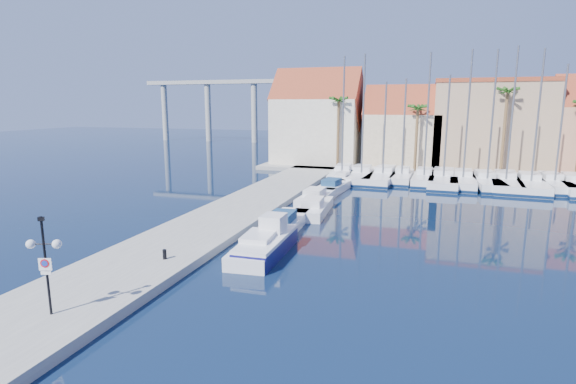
% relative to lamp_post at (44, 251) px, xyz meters
% --- Properties ---
extents(ground, '(260.00, 260.00, 0.00)m').
position_rel_lamp_post_xyz_m(ground, '(8.39, 3.75, -3.18)').
color(ground, black).
rests_on(ground, ground).
extents(quay_west, '(6.00, 77.00, 0.50)m').
position_rel_lamp_post_xyz_m(quay_west, '(-0.61, 17.25, -2.93)').
color(quay_west, gray).
rests_on(quay_west, ground).
extents(shore_north, '(54.00, 16.00, 0.50)m').
position_rel_lamp_post_xyz_m(shore_north, '(18.39, 51.75, -2.93)').
color(shore_north, gray).
rests_on(shore_north, ground).
extents(lamp_post, '(1.33, 0.69, 4.08)m').
position_rel_lamp_post_xyz_m(lamp_post, '(0.00, 0.00, 0.00)').
color(lamp_post, black).
rests_on(lamp_post, quay_west).
extents(bollard, '(0.22, 0.22, 0.54)m').
position_rel_lamp_post_xyz_m(bollard, '(0.67, 7.14, -2.41)').
color(bollard, black).
rests_on(bollard, quay_west).
extents(fishing_boat, '(2.18, 6.24, 2.17)m').
position_rel_lamp_post_xyz_m(fishing_boat, '(5.27, 11.03, -2.45)').
color(fishing_boat, '#0E0D51').
rests_on(fishing_boat, ground).
extents(motorboat_west_0, '(2.89, 7.51, 1.40)m').
position_rel_lamp_post_xyz_m(motorboat_west_0, '(4.89, 11.07, -2.67)').
color(motorboat_west_0, white).
rests_on(motorboat_west_0, ground).
extents(motorboat_west_1, '(2.52, 7.00, 1.40)m').
position_rel_lamp_post_xyz_m(motorboat_west_1, '(4.53, 16.44, -2.67)').
color(motorboat_west_1, white).
rests_on(motorboat_west_1, ground).
extents(motorboat_west_2, '(2.59, 6.90, 1.40)m').
position_rel_lamp_post_xyz_m(motorboat_west_2, '(5.34, 21.78, -2.67)').
color(motorboat_west_2, white).
rests_on(motorboat_west_2, ground).
extents(motorboat_west_3, '(2.42, 6.97, 1.40)m').
position_rel_lamp_post_xyz_m(motorboat_west_3, '(4.51, 25.90, -2.67)').
color(motorboat_west_3, white).
rests_on(motorboat_west_3, ground).
extents(motorboat_west_4, '(2.79, 6.82, 1.40)m').
position_rel_lamp_post_xyz_m(motorboat_west_4, '(4.86, 31.55, -2.67)').
color(motorboat_west_4, white).
rests_on(motorboat_west_4, ground).
extents(motorboat_west_5, '(2.18, 5.34, 1.40)m').
position_rel_lamp_post_xyz_m(motorboat_west_5, '(5.02, 36.51, -2.67)').
color(motorboat_west_5, white).
rests_on(motorboat_west_5, ground).
extents(motorboat_west_6, '(2.14, 6.07, 1.40)m').
position_rel_lamp_post_xyz_m(motorboat_west_6, '(4.81, 42.09, -2.67)').
color(motorboat_west_6, white).
rests_on(motorboat_west_6, ground).
extents(sailboat_0, '(3.04, 9.48, 14.25)m').
position_rel_lamp_post_xyz_m(sailboat_0, '(4.20, 39.98, -2.55)').
color(sailboat_0, white).
rests_on(sailboat_0, ground).
extents(sailboat_1, '(3.25, 10.51, 14.38)m').
position_rel_lamp_post_xyz_m(sailboat_1, '(6.61, 39.56, -2.57)').
color(sailboat_1, white).
rests_on(sailboat_1, ground).
extents(sailboat_2, '(3.86, 11.41, 11.31)m').
position_rel_lamp_post_xyz_m(sailboat_2, '(9.13, 39.87, -2.62)').
color(sailboat_2, white).
rests_on(sailboat_2, ground).
extents(sailboat_3, '(2.44, 8.40, 11.65)m').
position_rel_lamp_post_xyz_m(sailboat_3, '(11.20, 40.05, -2.57)').
color(sailboat_3, white).
rests_on(sailboat_3, ground).
extents(sailboat_4, '(2.68, 9.00, 14.37)m').
position_rel_lamp_post_xyz_m(sailboat_4, '(13.67, 39.79, -2.54)').
color(sailboat_4, white).
rests_on(sailboat_4, ground).
extents(sailboat_5, '(3.51, 11.76, 11.94)m').
position_rel_lamp_post_xyz_m(sailboat_5, '(15.76, 39.70, -2.62)').
color(sailboat_5, white).
rests_on(sailboat_5, ground).
extents(sailboat_6, '(3.21, 10.43, 14.50)m').
position_rel_lamp_post_xyz_m(sailboat_6, '(17.81, 39.64, -2.57)').
color(sailboat_6, white).
rests_on(sailboat_6, ground).
extents(sailboat_7, '(3.52, 10.29, 14.40)m').
position_rel_lamp_post_xyz_m(sailboat_7, '(20.14, 39.36, -2.57)').
color(sailboat_7, white).
rests_on(sailboat_7, ground).
extents(sailboat_8, '(3.78, 11.48, 14.68)m').
position_rel_lamp_post_xyz_m(sailboat_8, '(22.13, 39.70, -2.58)').
color(sailboat_8, white).
rests_on(sailboat_8, ground).
extents(sailboat_9, '(3.41, 10.78, 14.30)m').
position_rel_lamp_post_xyz_m(sailboat_9, '(24.44, 39.19, -2.58)').
color(sailboat_9, white).
rests_on(sailboat_9, ground).
extents(sailboat_10, '(3.33, 9.87, 12.83)m').
position_rel_lamp_post_xyz_m(sailboat_10, '(26.79, 40.21, -2.58)').
color(sailboat_10, white).
rests_on(sailboat_10, ground).
extents(sailboat_11, '(3.90, 11.72, 13.23)m').
position_rel_lamp_post_xyz_m(sailboat_11, '(28.86, 39.83, -2.60)').
color(sailboat_11, white).
rests_on(sailboat_11, ground).
extents(building_0, '(12.30, 9.00, 13.50)m').
position_rel_lamp_post_xyz_m(building_0, '(-1.61, 50.75, 3.35)').
color(building_0, beige).
rests_on(building_0, shore_north).
extents(building_1, '(10.30, 8.00, 11.00)m').
position_rel_lamp_post_xyz_m(building_1, '(10.39, 50.75, 2.12)').
color(building_1, tan).
rests_on(building_1, shore_north).
extents(building_2, '(14.20, 10.20, 11.50)m').
position_rel_lamp_post_xyz_m(building_2, '(21.39, 51.75, 3.08)').
color(building_2, tan).
rests_on(building_2, shore_north).
extents(palm_0, '(2.60, 2.60, 10.15)m').
position_rel_lamp_post_xyz_m(palm_0, '(2.39, 45.75, 5.90)').
color(palm_0, brown).
rests_on(palm_0, shore_north).
extents(palm_1, '(2.60, 2.60, 9.15)m').
position_rel_lamp_post_xyz_m(palm_1, '(12.39, 45.75, 4.96)').
color(palm_1, brown).
rests_on(palm_1, shore_north).
extents(palm_2, '(2.60, 2.60, 11.15)m').
position_rel_lamp_post_xyz_m(palm_2, '(22.39, 45.75, 6.84)').
color(palm_2, brown).
rests_on(palm_2, shore_north).
extents(viaduct, '(48.00, 2.20, 14.45)m').
position_rel_lamp_post_xyz_m(viaduct, '(-30.69, 85.75, 7.07)').
color(viaduct, '#9E9E99').
rests_on(viaduct, ground).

